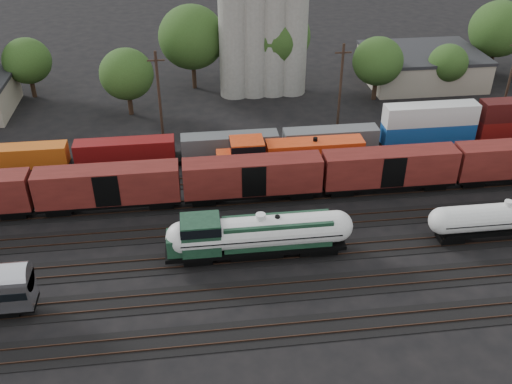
{
  "coord_description": "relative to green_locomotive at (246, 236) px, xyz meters",
  "views": [
    {
      "loc": [
        -8.28,
        -48.02,
        34.42
      ],
      "look_at": [
        -1.93,
        2.0,
        3.0
      ],
      "focal_mm": 40.0,
      "sensor_mm": 36.0,
      "label": 1
    }
  ],
  "objects": [
    {
      "name": "ground",
      "position": [
        3.79,
        5.0,
        -2.58
      ],
      "size": [
        600.0,
        600.0,
        0.0
      ],
      "primitive_type": "plane",
      "color": "black"
    },
    {
      "name": "orange_locomotive",
      "position": [
        6.59,
        15.0,
        0.13
      ],
      "size": [
        19.07,
        3.18,
        4.77
      ],
      "color": "black",
      "rests_on": "ground"
    },
    {
      "name": "tracks",
      "position": [
        3.79,
        5.0,
        -2.53
      ],
      "size": [
        180.0,
        33.2,
        0.2
      ],
      "color": "black",
      "rests_on": "ground"
    },
    {
      "name": "utility_poles",
      "position": [
        3.79,
        27.0,
        3.63
      ],
      "size": [
        122.2,
        0.36,
        12.0
      ],
      "color": "black",
      "rests_on": "ground"
    },
    {
      "name": "tank_car_a",
      "position": [
        1.41,
        -0.0,
        0.18
      ],
      "size": [
        17.72,
        3.17,
        4.64
      ],
      "color": "silver",
      "rests_on": "ground"
    },
    {
      "name": "container_wall",
      "position": [
        -1.91,
        20.0,
        -0.2
      ],
      "size": [
        160.0,
        2.6,
        5.8
      ],
      "color": "black",
      "rests_on": "ground"
    },
    {
      "name": "tree_band",
      "position": [
        -1.26,
        43.07,
        5.11
      ],
      "size": [
        166.84,
        18.13,
        14.14
      ],
      "color": "black",
      "rests_on": "ground"
    },
    {
      "name": "grain_silo",
      "position": [
        7.08,
        41.0,
        8.68
      ],
      "size": [
        13.4,
        5.0,
        29.0
      ],
      "color": "gray",
      "rests_on": "ground"
    },
    {
      "name": "boxcar_string",
      "position": [
        1.86,
        10.0,
        0.54
      ],
      "size": [
        138.2,
        2.9,
        4.2
      ],
      "color": "black",
      "rests_on": "ground"
    },
    {
      "name": "industrial_sheds",
      "position": [
        10.42,
        40.25,
        -0.02
      ],
      "size": [
        119.38,
        17.26,
        5.1
      ],
      "color": "#9E937F",
      "rests_on": "ground"
    },
    {
      "name": "tank_car_b",
      "position": [
        25.81,
        -0.0,
        -0.11
      ],
      "size": [
        15.7,
        2.81,
        4.12
      ],
      "color": "silver",
      "rests_on": "ground"
    },
    {
      "name": "green_locomotive",
      "position": [
        0.0,
        0.0,
        0.0
      ],
      "size": [
        17.07,
        3.01,
        4.52
      ],
      "color": "black",
      "rests_on": "ground"
    }
  ]
}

